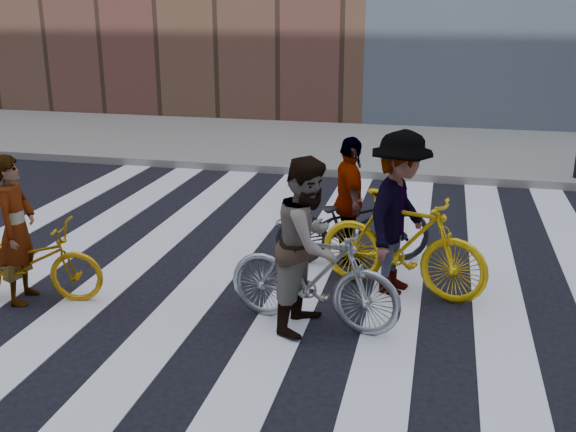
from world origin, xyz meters
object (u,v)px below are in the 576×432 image
(bike_dark_rear, at_px, (353,223))
(rider_right, at_px, (399,214))
(bike_yellow_right, at_px, (402,243))
(rider_mid, at_px, (309,244))
(bike_silver_mid, at_px, (313,276))
(rider_left, at_px, (16,229))
(bike_yellow_left, at_px, (24,262))
(rider_rear, at_px, (350,201))

(bike_dark_rear, height_order, rider_right, rider_right)
(bike_yellow_right, bearing_deg, rider_mid, 157.24)
(bike_silver_mid, xyz_separation_m, rider_right, (0.75, 1.04, 0.38))
(bike_dark_rear, distance_m, rider_left, 3.89)
(bike_yellow_left, height_order, bike_yellow_right, bike_yellow_right)
(bike_yellow_left, height_order, bike_silver_mid, bike_silver_mid)
(bike_yellow_left, distance_m, bike_dark_rear, 3.84)
(bike_silver_mid, xyz_separation_m, rider_mid, (-0.05, 0.00, 0.33))
(rider_right, bearing_deg, bike_yellow_right, -73.43)
(rider_left, bearing_deg, bike_dark_rear, -71.67)
(rider_left, bearing_deg, bike_yellow_left, -101.51)
(bike_dark_rear, height_order, rider_left, rider_left)
(rider_right, bearing_deg, rider_mid, 158.93)
(bike_yellow_left, xyz_separation_m, rider_rear, (3.27, 1.93, 0.35))
(bike_dark_rear, xyz_separation_m, rider_rear, (-0.05, 0.00, 0.29))
(bike_dark_rear, height_order, rider_mid, rider_mid)
(bike_silver_mid, bearing_deg, rider_mid, 100.18)
(bike_yellow_right, distance_m, rider_rear, 1.07)
(bike_silver_mid, height_order, rider_right, rider_right)
(rider_left, height_order, rider_rear, rider_left)
(rider_rear, bearing_deg, bike_yellow_right, -156.79)
(bike_yellow_left, relative_size, bike_silver_mid, 0.94)
(rider_rear, bearing_deg, bike_dark_rear, -108.76)
(bike_yellow_left, bearing_deg, bike_silver_mid, -99.52)
(bike_yellow_right, bearing_deg, rider_rear, 58.54)
(bike_dark_rear, distance_m, rider_rear, 0.29)
(bike_yellow_left, xyz_separation_m, bike_yellow_right, (3.97, 1.15, 0.14))
(bike_silver_mid, bearing_deg, bike_yellow_right, -27.46)
(bike_dark_rear, distance_m, rider_mid, 1.87)
(bike_yellow_right, height_order, rider_left, rider_left)
(bike_silver_mid, distance_m, rider_left, 3.23)
(rider_right, height_order, rider_rear, rider_right)
(bike_yellow_left, relative_size, rider_right, 0.92)
(bike_yellow_right, bearing_deg, bike_silver_mid, 158.93)
(bike_yellow_right, height_order, rider_mid, rider_mid)
(rider_left, bearing_deg, rider_right, -85.37)
(bike_silver_mid, relative_size, rider_right, 0.98)
(bike_yellow_left, height_order, rider_right, rider_right)
(rider_left, distance_m, rider_mid, 3.17)
(bike_yellow_right, bearing_deg, bike_yellow_left, 122.71)
(bike_yellow_right, xyz_separation_m, bike_dark_rear, (-0.65, 0.78, -0.07))
(bike_yellow_left, bearing_deg, rider_rear, -70.92)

